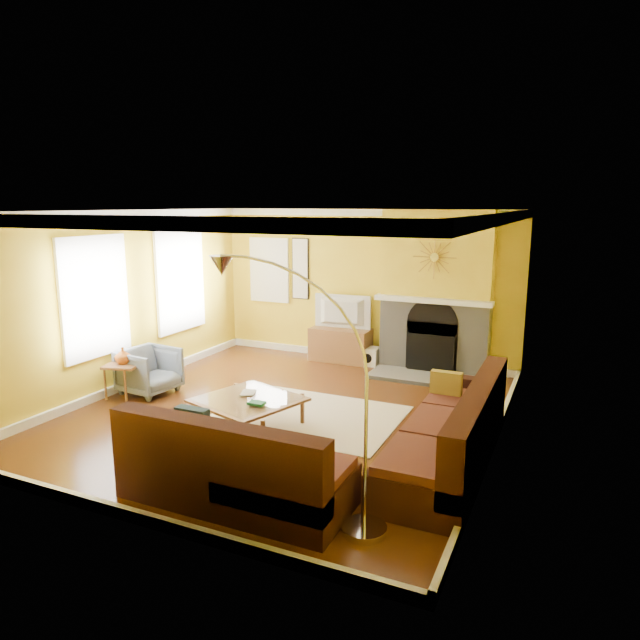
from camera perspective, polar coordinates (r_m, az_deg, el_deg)
The scene contains 27 objects.
floor at distance 7.87m, azimuth -3.42°, elevation -9.29°, with size 5.50×6.00×0.02m, color brown.
ceiling at distance 7.36m, azimuth -3.68°, elevation 10.92°, with size 5.50×6.00×0.02m, color white.
wall_back at distance 10.22m, azimuth 4.42°, elevation 3.42°, with size 5.50×0.02×2.70m, color yellow.
wall_front at distance 5.12m, azimuth -19.64°, elevation -5.46°, with size 5.50×0.02×2.70m, color yellow.
wall_left at distance 9.11m, azimuth -19.06°, elevation 1.83°, with size 0.02×6.00×2.70m, color yellow.
wall_right at distance 6.68m, azimuth 17.84°, elevation -1.44°, with size 0.02×6.00×2.70m, color yellow.
baseboard at distance 7.85m, azimuth -3.43°, elevation -8.81°, with size 5.50×6.00×0.12m, color white, non-canonical shape.
crown_molding at distance 7.36m, azimuth -3.67°, elevation 10.37°, with size 5.50×6.00×0.12m, color white, non-canonical shape.
window_left_near at distance 10.03m, azimuth -13.86°, elevation 3.84°, with size 0.06×1.22×1.72m, color white.
window_left_far at distance 8.64m, azimuth -21.66°, elevation 2.16°, with size 0.06×1.22×1.72m, color white.
window_back at distance 10.94m, azimuth -5.07°, elevation 5.01°, with size 0.82×0.06×1.22m, color white.
wall_art at distance 10.64m, azimuth -1.99°, elevation 5.13°, with size 0.34×0.04×1.14m, color white.
fireplace at distance 9.64m, azimuth 11.55°, elevation 2.73°, with size 1.80×0.40×2.70m, color gray, non-canonical shape.
mantel at distance 9.42m, azimuth 11.19°, elevation 1.93°, with size 1.92×0.22×0.08m, color white.
hearth at distance 9.41m, azimuth 10.46°, elevation -5.70°, with size 1.80×0.70×0.06m, color gray.
sunburst at distance 9.34m, azimuth 11.37°, elevation 6.18°, with size 0.70×0.04×0.70m, color olive, non-canonical shape.
rug at distance 7.73m, azimuth -1.21°, elevation -9.54°, with size 2.40×1.80×0.02m, color beige.
sectional_sofa at distance 6.42m, azimuth 1.69°, elevation -9.80°, with size 3.18×3.46×0.90m, color #341710, non-canonical shape.
coffee_table at distance 7.22m, azimuth -7.17°, elevation -9.39°, with size 1.11×1.11×0.44m, color white, non-canonical shape.
media_console at distance 10.28m, azimuth 2.06°, elevation -2.48°, with size 1.08×0.49×0.59m, color brown.
tv at distance 10.16m, azimuth 2.08°, elevation 0.80°, with size 1.04×0.14×0.60m, color black.
subwoofer at distance 10.09m, azimuth 5.05°, elevation -3.62°, with size 0.31×0.31×0.31m, color white.
armchair at distance 8.91m, azimuth -16.69°, elevation -4.88°, with size 0.73×0.75×0.68m, color slate.
side_table at distance 8.81m, azimuth -18.95°, elevation -5.77°, with size 0.47×0.47×0.52m, color brown, non-canonical shape.
vase at distance 8.71m, azimuth -19.11°, elevation -3.38°, with size 0.23×0.23×0.24m, color orange.
book at distance 7.32m, azimuth -7.87°, elevation -7.21°, with size 0.18×0.24×0.02m, color white.
arc_lamp at distance 4.99m, azimuth -2.26°, elevation -7.40°, with size 1.47×0.36×2.34m, color silver, non-canonical shape.
Camera 1 is at (3.47, -6.49, 2.79)m, focal length 32.00 mm.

